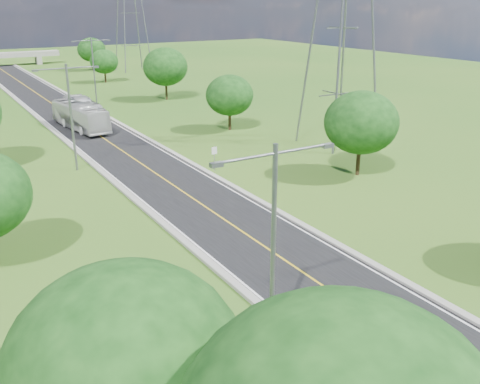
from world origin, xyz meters
name	(u,v)px	position (x,y,z in m)	size (l,w,h in m)	color
ground	(93,131)	(0.00, 60.00, 0.00)	(260.00, 260.00, 0.00)	#275919
road	(80,122)	(0.00, 66.00, 0.03)	(8.00, 150.00, 0.06)	black
curb_left	(47,125)	(-4.25, 66.00, 0.11)	(0.50, 150.00, 0.22)	gray
curb_right	(111,118)	(4.25, 66.00, 0.11)	(0.50, 150.00, 0.22)	gray
speed_limit_sign	(214,155)	(5.20, 37.98, 1.60)	(0.55, 0.09, 2.40)	slate
streetlight_near_left	(273,236)	(-6.00, 12.00, 5.94)	(5.90, 0.25, 10.00)	slate
streetlight_mid_left	(70,109)	(-6.00, 45.00, 5.94)	(5.90, 0.25, 10.00)	slate
streetlight_far_right	(93,65)	(6.00, 78.00, 5.94)	(5.90, 0.25, 10.00)	slate
power_tower_near	(344,14)	(22.00, 40.00, 14.01)	(9.00, 6.40, 28.00)	slate
power_tower_far	(130,6)	(26.00, 115.00, 14.01)	(9.00, 6.40, 28.00)	slate
tree_la	(126,364)	(-14.00, 8.00, 5.27)	(7.14, 7.14, 8.30)	black
tree_rb	(361,123)	(16.00, 30.00, 4.95)	(6.72, 6.72, 7.82)	black
tree_rc	(230,95)	(15.00, 52.00, 4.33)	(5.88, 5.88, 6.84)	black
tree_rd	(165,67)	(17.00, 76.00, 5.27)	(7.14, 7.14, 8.30)	black
tree_re	(104,62)	(14.50, 100.00, 4.02)	(5.46, 5.46, 6.35)	black
tree_rf	(92,50)	(18.00, 120.00, 4.64)	(6.30, 6.30, 7.33)	black
bus_outbound	(83,110)	(0.80, 66.70, 1.54)	(2.49, 10.64, 2.96)	silver
bus_inbound	(80,116)	(-0.92, 61.77, 1.72)	(2.78, 11.90, 3.32)	silver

